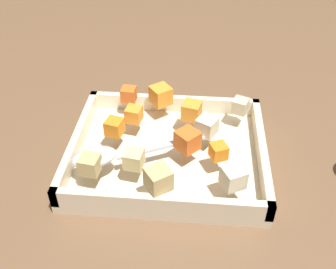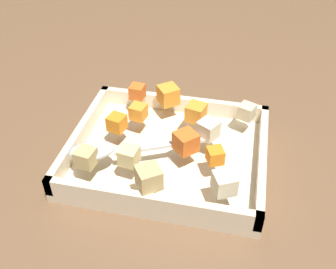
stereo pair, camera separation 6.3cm
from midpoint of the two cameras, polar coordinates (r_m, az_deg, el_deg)
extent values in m
plane|color=brown|center=(0.65, -1.69, -4.97)|extent=(4.00, 4.00, 0.00)
cube|color=beige|center=(0.66, -2.73, -3.32)|extent=(0.32, 0.26, 0.01)
cube|color=beige|center=(0.74, -1.60, 4.46)|extent=(0.32, 0.01, 0.03)
cube|color=beige|center=(0.56, -4.38, -10.21)|extent=(0.32, 0.01, 0.03)
cube|color=beige|center=(0.64, 10.74, -2.58)|extent=(0.01, 0.26, 0.03)
cube|color=beige|center=(0.68, -15.63, -1.05)|extent=(0.01, 0.26, 0.03)
cube|color=orange|center=(0.72, -8.22, 5.73)|extent=(0.03, 0.03, 0.03)
cube|color=orange|center=(0.65, -10.56, 0.97)|extent=(0.03, 0.03, 0.03)
cube|color=orange|center=(0.67, -7.66, 2.83)|extent=(0.03, 0.03, 0.03)
cube|color=orange|center=(0.67, 0.77, 3.40)|extent=(0.04, 0.04, 0.03)
cube|color=orange|center=(0.59, 4.39, -2.57)|extent=(0.03, 0.03, 0.02)
cube|color=orange|center=(0.61, -0.06, -0.81)|extent=(0.04, 0.04, 0.03)
cube|color=orange|center=(0.71, -3.61, 5.64)|extent=(0.05, 0.05, 0.03)
cube|color=beige|center=(0.64, 2.88, 1.11)|extent=(0.04, 0.04, 0.03)
cube|color=beige|center=(0.55, 6.27, -6.36)|extent=(0.04, 0.04, 0.03)
cube|color=tan|center=(0.59, -14.31, -4.40)|extent=(0.03, 0.03, 0.03)
cube|color=#E0CC89|center=(0.58, -8.08, -3.70)|extent=(0.03, 0.03, 0.03)
cube|color=beige|center=(0.69, 7.91, 4.07)|extent=(0.03, 0.03, 0.03)
cube|color=tan|center=(0.55, -4.73, -6.59)|extent=(0.04, 0.04, 0.03)
ellipsoid|color=silver|center=(0.60, -13.64, -3.33)|extent=(0.08, 0.07, 0.02)
cube|color=silver|center=(0.62, -3.15, -1.46)|extent=(0.15, 0.08, 0.01)
camera|label=1|loc=(0.03, -92.86, -2.35)|focal=41.92mm
camera|label=2|loc=(0.03, 87.14, 2.35)|focal=41.92mm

